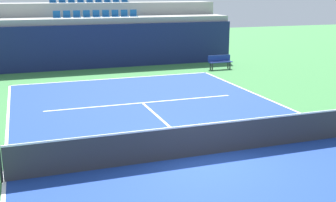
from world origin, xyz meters
TOP-DOWN VIEW (x-y plane):
  - ground_plane at (0.00, 0.00)m, footprint 80.00×80.00m
  - court_surface at (0.00, 0.00)m, footprint 11.00×24.00m
  - baseline_far at (0.00, 11.95)m, footprint 11.00×0.10m
  - sideline_left at (-5.45, 0.00)m, footprint 0.10×24.00m
  - service_line_far at (0.00, 6.40)m, footprint 8.26×0.10m
  - centre_service_line at (0.00, 3.20)m, footprint 0.10×6.40m
  - back_wall at (0.00, 15.55)m, footprint 17.46×0.30m
  - stands_tier_lower at (0.00, 16.90)m, footprint 17.46×2.40m
  - stands_tier_upper at (0.00, 19.30)m, footprint 17.46×2.40m
  - seating_row_lower at (0.00, 16.99)m, footprint 5.38×0.44m
  - seating_row_upper at (0.00, 19.39)m, footprint 5.38×0.44m
  - tennis_net at (0.00, 0.00)m, footprint 11.08×0.08m
  - player_bench at (6.78, 12.79)m, footprint 1.50×0.40m

SIDE VIEW (x-z plane):
  - ground_plane at x=0.00m, z-range 0.00..0.00m
  - court_surface at x=0.00m, z-range 0.00..0.01m
  - baseline_far at x=0.00m, z-range 0.01..0.01m
  - sideline_left at x=-5.45m, z-range 0.01..0.01m
  - service_line_far at x=0.00m, z-range 0.01..0.01m
  - centre_service_line at x=0.00m, z-range 0.01..0.01m
  - player_bench at x=6.78m, z-range 0.08..0.93m
  - tennis_net at x=0.00m, z-range -0.03..1.04m
  - back_wall at x=0.00m, z-range 0.00..2.70m
  - stands_tier_lower at x=0.00m, z-range 0.00..3.06m
  - stands_tier_upper at x=0.00m, z-range 0.00..3.92m
  - seating_row_lower at x=0.00m, z-range 2.97..3.41m
  - seating_row_upper at x=0.00m, z-range 3.82..4.26m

